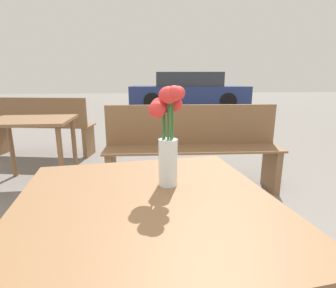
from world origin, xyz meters
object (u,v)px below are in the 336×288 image
object	(u,v)px
flower_vase	(167,133)
bench_near	(192,144)
table_front	(147,227)
parked_car	(189,91)
bench_middle	(40,125)
table_back	(31,130)

from	to	relation	value
flower_vase	bench_near	xyz separation A→B (m)	(0.42, 1.56, -0.45)
table_front	parked_car	bearing A→B (deg)	78.34
flower_vase	bench_near	distance (m)	1.68
table_front	bench_middle	xyz separation A→B (m)	(-1.43, 3.10, -0.16)
table_back	flower_vase	bearing A→B (deg)	-57.10
table_front	parked_car	size ratio (longest dim) A/B	0.21
bench_near	table_back	bearing A→B (deg)	169.77
bench_near	bench_middle	world-z (taller)	same
bench_near	parked_car	world-z (taller)	parked_car
bench_near	table_back	xyz separation A→B (m)	(-1.62, 0.29, 0.12)
bench_middle	table_front	bearing A→B (deg)	-65.26
flower_vase	bench_middle	size ratio (longest dim) A/B	0.25
bench_middle	parked_car	world-z (taller)	parked_car
flower_vase	bench_near	size ratio (longest dim) A/B	0.21
bench_near	table_front	bearing A→B (deg)	-106.56
table_back	bench_middle	bearing A→B (deg)	105.48
table_back	table_front	bearing A→B (deg)	-60.57
table_front	parked_car	xyz separation A→B (m)	(1.96, 9.48, 0.02)
flower_vase	table_front	bearing A→B (deg)	-122.86
bench_middle	table_back	bearing A→B (deg)	-74.52
flower_vase	bench_middle	distance (m)	3.36
table_front	bench_middle	world-z (taller)	bench_middle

